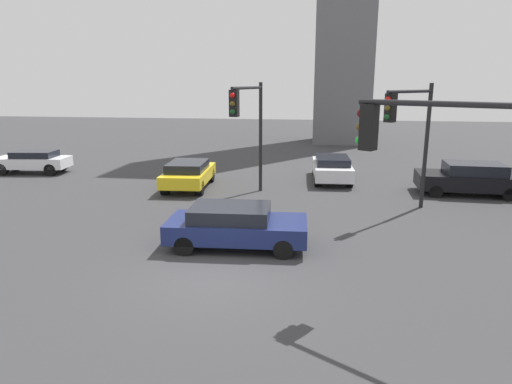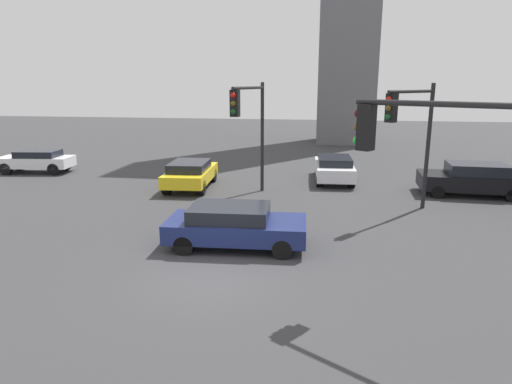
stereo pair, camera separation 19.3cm
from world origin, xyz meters
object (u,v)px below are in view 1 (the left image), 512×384
Objects in this scene: traffic_light_0 at (410,124)px; car_0 at (33,161)px; car_5 at (235,225)px; car_1 at (469,178)px; traffic_light_1 at (249,116)px; car_3 at (189,174)px; car_4 at (332,168)px; traffic_light_2 at (454,161)px.

traffic_light_0 reaches higher than car_0.
car_5 is (13.70, -9.96, -0.01)m from car_0.
traffic_light_0 is 5.86m from car_1.
traffic_light_1 reaches higher than car_3.
car_3 is 7.48m from car_4.
car_0 is at bearing -1.62° from car_1.
traffic_light_0 is 6.41m from traffic_light_1.
car_3 is at bearing 5.39° from car_1.
car_1 reaches higher than car_5.
car_4 is (-2.01, 14.27, -2.80)m from traffic_light_2.
car_4 is at bearing 149.33° from traffic_light_1.
traffic_light_0 is at bearing -62.71° from traffic_light_2.
car_0 is at bearing 88.12° from car_4.
car_0 is (-13.21, 4.32, -2.96)m from traffic_light_1.
car_5 is at bearing -157.46° from car_3.
traffic_light_2 is (-0.65, -8.39, -0.03)m from traffic_light_0.
car_0 is at bearing -4.55° from traffic_light_2.
car_1 is (4.19, 12.16, -2.74)m from traffic_light_2.
car_5 is at bearing -5.32° from traffic_light_2.
car_3 is 0.99× the size of car_5.
traffic_light_1 is at bearing -27.57° from traffic_light_2.
traffic_light_0 is 8.41m from traffic_light_2.
traffic_light_2 reaches higher than car_1.
car_5 reaches higher than car_4.
car_0 is 10.17m from car_3.
traffic_light_1 is 1.15× the size of car_5.
traffic_light_1 is 4.85m from car_3.
traffic_light_1 is at bearing -61.28° from traffic_light_0.
traffic_light_0 is 1.10× the size of car_1.
car_1 is at bearing 175.85° from traffic_light_0.
car_1 is 1.03× the size of car_4.
traffic_light_2 is 7.05m from car_5.
car_4 is (-2.67, 5.88, -2.83)m from traffic_light_0.
car_0 is 16.86m from car_4.
car_5 is at bearing 11.90° from traffic_light_1.
traffic_light_1 is at bearing 17.53° from car_1.
car_5 is at bearing 44.05° from car_1.
traffic_light_1 reaches higher than car_4.
car_0 is at bearing 72.69° from car_3.
car_3 reaches higher than car_5.
car_4 is (16.85, 0.41, -0.00)m from car_0.
traffic_light_0 is at bearing 86.61° from traffic_light_1.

